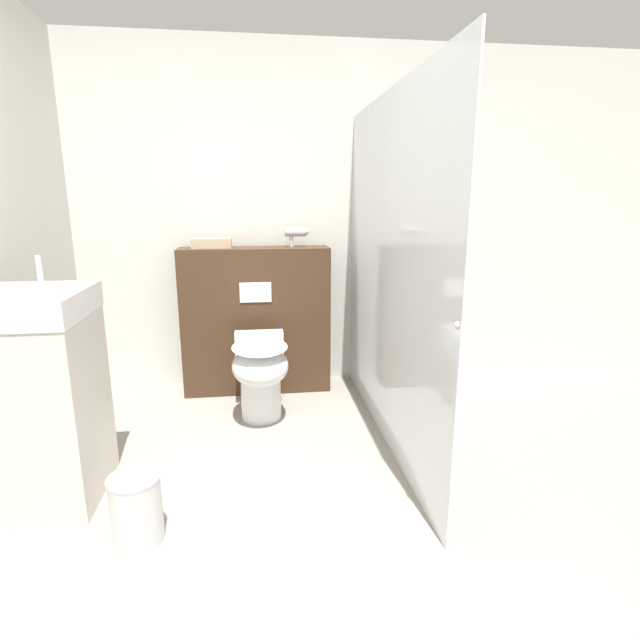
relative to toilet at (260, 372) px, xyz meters
name	(u,v)px	position (x,y,z in m)	size (l,w,h in m)	color
ground_plane	(294,581)	(0.09, -1.45, -0.33)	(12.00, 12.00, 0.00)	gray
wall_back	(268,220)	(0.09, 0.75, 0.92)	(8.00, 0.06, 2.50)	silver
partition_panel	(256,320)	(-0.01, 0.55, 0.21)	(1.07, 0.27, 1.07)	#3D2819
shower_glass	(388,274)	(0.73, -0.32, 0.66)	(0.04, 2.08, 1.98)	silver
toilet	(260,372)	(0.00, 0.00, 0.00)	(0.36, 0.55, 0.54)	white
sink_vanity	(43,398)	(-1.01, -0.73, 0.18)	(0.47, 0.55, 1.15)	beige
hair_drier	(297,233)	(0.29, 0.58, 0.84)	(0.18, 0.07, 0.14)	#B7B7BC
folded_towel	(212,243)	(-0.31, 0.57, 0.77)	(0.27, 0.14, 0.07)	tan
waste_bin	(136,509)	(-0.54, -1.13, -0.18)	(0.22, 0.22, 0.30)	silver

